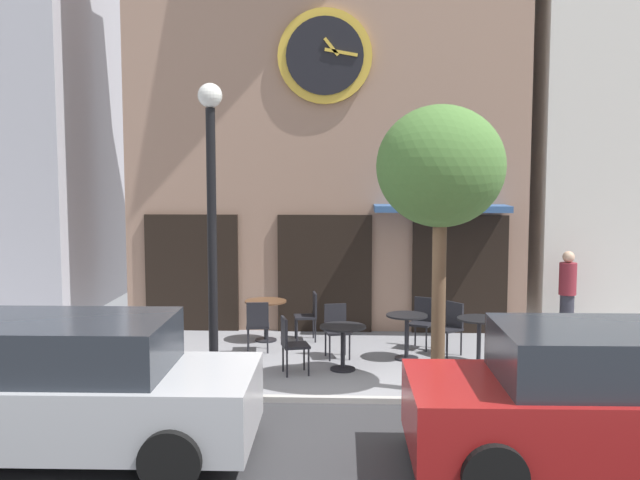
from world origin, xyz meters
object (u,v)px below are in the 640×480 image
object	(u,v)px
cafe_table_center	(407,328)
parked_car_silver	(62,389)
street_lamp	(212,233)
cafe_chair_corner	(118,342)
cafe_chair_by_entrance	(336,326)
parked_car_red	(613,402)
cafe_chair_near_tree	(310,312)
street_tree	(441,169)
cafe_table_rightmost	(140,333)
cafe_chair_left_end	(258,322)
cafe_table_near_door	(343,338)
cafe_chair_curbside	(290,341)
cafe_chair_facing_wall	(423,319)
cafe_chair_mid_row	(451,324)
cafe_table_near_curb	(479,331)
pedestrian_maroon	(567,294)
cafe_table_leftmost	(266,311)

from	to	relation	value
cafe_table_center	parked_car_silver	distance (m)	6.01
street_lamp	cafe_chair_corner	distance (m)	2.32
cafe_chair_by_entrance	parked_car_red	size ratio (longest dim) A/B	0.21
street_lamp	cafe_chair_near_tree	bearing A→B (deg)	64.37
cafe_chair_corner	parked_car_silver	size ratio (longest dim) A/B	0.21
street_tree	cafe_table_rightmost	size ratio (longest dim) A/B	5.55
cafe_table_center	cafe_chair_corner	world-z (taller)	cafe_chair_corner
cafe_table_center	cafe_chair_left_end	world-z (taller)	cafe_chair_left_end
cafe_chair_by_entrance	cafe_table_center	bearing A→B (deg)	-4.75
cafe_table_near_door	cafe_table_center	distance (m)	1.28
cafe_chair_left_end	cafe_chair_curbside	distance (m)	1.50
street_tree	cafe_chair_facing_wall	distance (m)	3.72
cafe_chair_mid_row	cafe_chair_by_entrance	bearing A→B (deg)	-172.25
cafe_table_near_curb	cafe_chair_mid_row	xyz separation A→B (m)	(-0.38, 0.64, -0.02)
cafe_chair_facing_wall	cafe_chair_mid_row	world-z (taller)	same
cafe_chair_mid_row	cafe_chair_left_end	bearing A→B (deg)	-179.75
cafe_table_rightmost	cafe_table_near_curb	size ratio (longest dim) A/B	0.96
parked_car_silver	parked_car_red	xyz separation A→B (m)	(5.98, -0.19, 0.00)
cafe_chair_by_entrance	parked_car_silver	xyz separation A→B (m)	(-2.97, -4.44, 0.23)
street_lamp	cafe_chair_mid_row	bearing A→B (deg)	25.33
cafe_table_rightmost	cafe_chair_facing_wall	xyz separation A→B (m)	(4.76, 1.19, 0.03)
cafe_chair_facing_wall	cafe_table_rightmost	bearing A→B (deg)	-165.97
cafe_chair_mid_row	pedestrian_maroon	bearing A→B (deg)	27.34
cafe_chair_facing_wall	cafe_chair_corner	distance (m)	5.27
cafe_table_leftmost	cafe_table_center	size ratio (longest dim) A/B	1.02
cafe_table_near_door	cafe_chair_left_end	size ratio (longest dim) A/B	0.82
cafe_chair_left_end	cafe_chair_near_tree	size ratio (longest dim) A/B	1.00
cafe_chair_left_end	pedestrian_maroon	xyz separation A→B (m)	(5.66, 1.21, 0.33)
cafe_chair_curbside	pedestrian_maroon	bearing A→B (deg)	27.11
cafe_table_rightmost	cafe_chair_by_entrance	world-z (taller)	cafe_chair_by_entrance
cafe_chair_corner	cafe_table_leftmost	bearing A→B (deg)	49.98
cafe_table_leftmost	parked_car_red	xyz separation A→B (m)	(4.35, -5.74, 0.20)
street_tree	cafe_table_rightmost	xyz separation A→B (m)	(-4.73, 1.40, -2.70)
cafe_table_leftmost	cafe_chair_curbside	size ratio (longest dim) A/B	0.86
street_lamp	cafe_chair_by_entrance	world-z (taller)	street_lamp
cafe_chair_corner	cafe_chair_curbside	bearing A→B (deg)	4.48
street_tree	cafe_chair_corner	distance (m)	5.57
street_tree	cafe_table_leftmost	xyz separation A→B (m)	(-2.83, 3.00, -2.64)
cafe_chair_facing_wall	cafe_table_center	bearing A→B (deg)	-113.14
street_tree	pedestrian_maroon	bearing A→B (deg)	50.27
street_lamp	cafe_table_near_door	distance (m)	2.70
cafe_table_center	cafe_chair_by_entrance	xyz separation A→B (m)	(-1.18, 0.10, -0.01)
parked_car_red	cafe_chair_facing_wall	bearing A→B (deg)	105.59
cafe_chair_corner	cafe_chair_facing_wall	bearing A→B (deg)	22.20
cafe_table_center	cafe_chair_corner	distance (m)	4.69
cafe_chair_facing_wall	parked_car_silver	distance (m)	6.83
cafe_chair_mid_row	pedestrian_maroon	world-z (taller)	pedestrian_maroon
cafe_table_near_curb	parked_car_silver	distance (m)	6.69
cafe_table_rightmost	cafe_chair_mid_row	world-z (taller)	cafe_chair_mid_row
cafe_chair_mid_row	cafe_chair_near_tree	world-z (taller)	same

